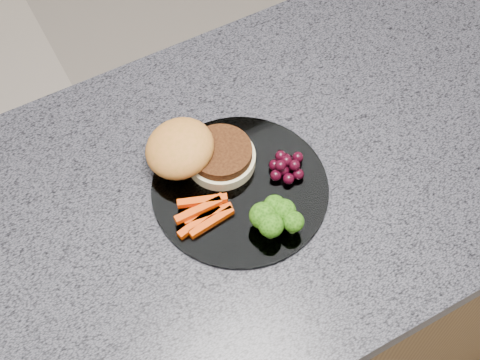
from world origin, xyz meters
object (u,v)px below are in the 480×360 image
plate (240,188)px  grape_bunch (287,166)px  island_cabinet (226,312)px  burger (195,153)px

plate → grape_bunch: grape_bunch is taller
island_cabinet → grape_bunch: 0.50m
island_cabinet → burger: (-0.01, 0.07, 0.50)m
plate → grape_bunch: (0.07, -0.01, 0.02)m
burger → grape_bunch: bearing=-15.1°
plate → island_cabinet: bearing=168.6°
plate → grape_bunch: 0.08m
island_cabinet → burger: size_ratio=6.50×
grape_bunch → burger: bearing=144.5°
burger → plate: bearing=-42.3°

